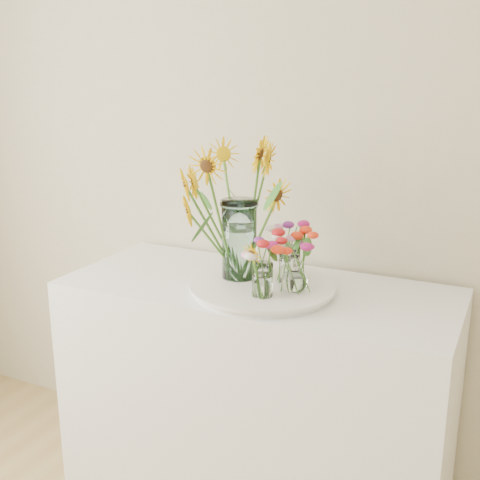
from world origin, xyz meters
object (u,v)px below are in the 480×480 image
at_px(small_vase_b, 295,273).
at_px(tray, 262,289).
at_px(small_vase_c, 289,265).
at_px(small_vase_a, 262,280).
at_px(counter, 256,398).
at_px(mason_jar, 239,240).

bearing_deg(small_vase_b, tray, 175.68).
bearing_deg(small_vase_c, small_vase_b, -58.56).
bearing_deg(small_vase_b, small_vase_a, -128.34).
distance_m(counter, small_vase_c, 0.55).
relative_size(counter, small_vase_a, 12.03).
xyz_separation_m(counter, small_vase_a, (0.09, -0.16, 0.53)).
distance_m(tray, small_vase_c, 0.13).
bearing_deg(counter, tray, -51.53).
relative_size(counter, tray, 2.92).
xyz_separation_m(tray, small_vase_a, (0.04, -0.10, 0.07)).
height_order(counter, small_vase_b, small_vase_b).
bearing_deg(small_vase_c, counter, -171.78).
xyz_separation_m(tray, mason_jar, (-0.11, 0.04, 0.16)).
xyz_separation_m(tray, small_vase_b, (0.12, -0.01, 0.08)).
relative_size(tray, small_vase_b, 3.74).
bearing_deg(mason_jar, small_vase_b, -11.05).
bearing_deg(small_vase_a, counter, 119.04).
bearing_deg(small_vase_a, mason_jar, 137.29).
bearing_deg(small_vase_c, mason_jar, -168.28).
bearing_deg(tray, small_vase_b, -4.32).
xyz_separation_m(counter, mason_jar, (-0.06, -0.02, 0.62)).
height_order(counter, mason_jar, mason_jar).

